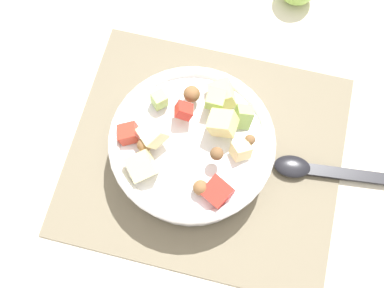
% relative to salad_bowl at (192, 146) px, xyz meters
% --- Properties ---
extents(ground_plane, '(2.40, 2.40, 0.00)m').
position_rel_salad_bowl_xyz_m(ground_plane, '(-0.02, -0.01, -0.05)').
color(ground_plane, silver).
extents(placemat, '(0.42, 0.37, 0.01)m').
position_rel_salad_bowl_xyz_m(placemat, '(-0.02, -0.01, -0.04)').
color(placemat, '#756B56').
rests_on(placemat, ground_plane).
extents(salad_bowl, '(0.24, 0.24, 0.11)m').
position_rel_salad_bowl_xyz_m(salad_bowl, '(0.00, 0.00, 0.00)').
color(salad_bowl, white).
rests_on(salad_bowl, placemat).
extents(serving_spoon, '(0.20, 0.05, 0.01)m').
position_rel_salad_bowl_xyz_m(serving_spoon, '(-0.19, -0.02, -0.04)').
color(serving_spoon, black).
rests_on(serving_spoon, placemat).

